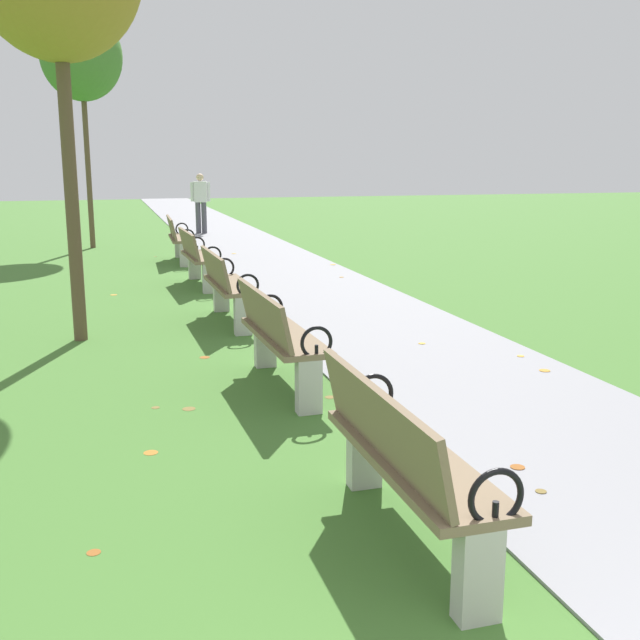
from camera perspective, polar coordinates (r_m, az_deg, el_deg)
paved_walkway at (r=18.83m, az=-6.25°, el=5.80°), size 2.40×44.00×0.02m
park_bench_2 at (r=4.07m, az=6.28°, el=-10.26°), size 0.49×1.60×0.90m
park_bench_3 at (r=6.74m, az=-3.13°, el=-1.18°), size 0.52×1.61×0.90m
park_bench_4 at (r=9.56m, az=-7.03°, el=2.67°), size 0.50×1.61×0.90m
park_bench_5 at (r=12.44m, az=-9.17°, el=4.76°), size 0.53×1.62×0.90m
park_bench_6 at (r=15.45m, az=-10.55°, el=6.09°), size 0.52×1.61×0.90m
tree_2 at (r=18.53m, az=-17.51°, el=18.37°), size 1.79×1.79×5.25m
pedestrian_walking at (r=21.20m, az=-8.96°, el=8.90°), size 0.52×0.28×1.62m
scattered_leaves at (r=7.40m, az=0.05°, el=-3.74°), size 4.69×17.41×0.02m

